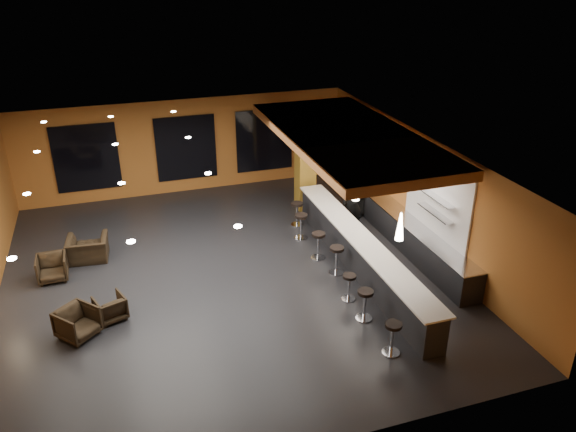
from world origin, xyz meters
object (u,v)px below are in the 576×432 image
object	(u,v)px
staff_a	(352,204)
bar_stool_3	(337,257)
staff_c	(361,195)
armchair_b	(110,308)
prep_counter	(414,239)
bar_stool_1	(365,301)
staff_b	(355,199)
pendant_0	(400,227)
armchair_a	(77,323)
bar_stool_2	(349,284)
pendant_1	(356,188)
armchair_d	(88,249)
column	(305,161)
bar_stool_0	(393,334)
bar_counter	(360,255)
bar_stool_6	(297,211)
armchair_c	(52,268)
bar_stool_4	(318,242)
pendant_2	(323,159)
bar_stool_5	(301,223)

from	to	relation	value
staff_a	bar_stool_3	distance (m)	2.79
staff_c	armchair_b	distance (m)	9.16
prep_counter	bar_stool_1	world-z (taller)	prep_counter
staff_a	staff_b	xyz separation A→B (m)	(0.44, 0.77, -0.18)
pendant_0	armchair_a	world-z (taller)	pendant_0
bar_stool_2	armchair_a	bearing A→B (deg)	175.14
pendant_1	armchair_d	world-z (taller)	pendant_1
column	bar_stool_0	bearing A→B (deg)	-95.95
bar_counter	armchair_d	bearing A→B (deg)	157.25
armchair_a	bar_stool_6	size ratio (longest dim) A/B	1.03
bar_stool_2	armchair_c	bearing A→B (deg)	154.76
armchair_c	bar_stool_2	distance (m)	8.15
bar_stool_4	pendant_2	bearing A→B (deg)	66.21
prep_counter	armchair_b	xyz separation A→B (m)	(-8.82, -0.67, -0.11)
staff_b	bar_counter	bearing A→B (deg)	-101.73
bar_stool_4	pendant_1	bearing A→B (deg)	-32.64
armchair_b	bar_stool_0	xyz separation A→B (m)	(5.97, -3.36, 0.20)
staff_a	armchair_a	bearing A→B (deg)	-148.80
pendant_0	bar_stool_6	xyz separation A→B (m)	(-0.72, 5.36, -1.83)
bar_stool_0	bar_stool_1	xyz separation A→B (m)	(-0.02, 1.39, 0.01)
prep_counter	armchair_a	bearing A→B (deg)	-173.03
armchair_c	bar_stool_6	distance (m)	7.62
staff_c	bar_stool_0	distance (m)	7.36
pendant_2	bar_stool_5	bearing A→B (deg)	-147.45
pendant_1	bar_stool_1	size ratio (longest dim) A/B	0.86
staff_c	bar_stool_5	distance (m)	2.72
bar_stool_1	column	bearing A→B (deg)	82.66
bar_stool_1	bar_stool_3	distance (m)	2.25
column	bar_stool_4	world-z (taller)	column
staff_c	bar_stool_6	distance (m)	2.33
bar_stool_0	bar_stool_4	bearing A→B (deg)	90.13
bar_stool_6	pendant_1	bearing A→B (deg)	-75.85
bar_stool_0	bar_stool_4	size ratio (longest dim) A/B	0.98
pendant_1	staff_c	distance (m)	3.68
staff_a	armchair_a	xyz separation A→B (m)	(-8.38, -3.08, -0.57)
bar_counter	pendant_1	size ratio (longest dim) A/B	11.43
armchair_d	bar_stool_0	distance (m)	9.24
armchair_c	bar_stool_6	world-z (taller)	bar_stool_6
armchair_d	armchair_b	bearing A→B (deg)	104.35
armchair_b	armchair_c	size ratio (longest dim) A/B	0.87
bar_stool_0	bar_stool_5	bearing A→B (deg)	90.68
armchair_c	bar_stool_2	xyz separation A→B (m)	(7.37, -3.47, 0.11)
pendant_2	bar_stool_3	size ratio (longest dim) A/B	0.84
pendant_1	bar_stool_2	size ratio (longest dim) A/B	0.95
prep_counter	staff_a	distance (m)	2.30
staff_b	pendant_1	bearing A→B (deg)	-105.31
bar_stool_1	armchair_c	bearing A→B (deg)	149.30
bar_stool_2	pendant_0	bearing A→B (deg)	-40.67
staff_a	bar_stool_0	distance (m)	6.19
prep_counter	armchair_d	bearing A→B (deg)	164.59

